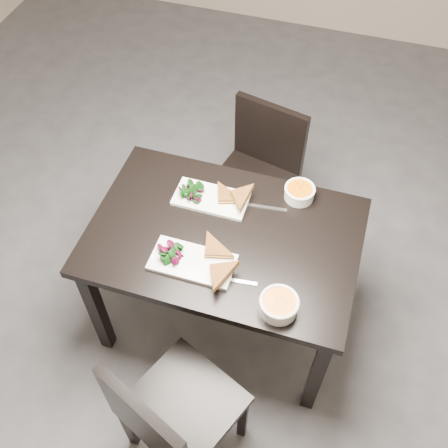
# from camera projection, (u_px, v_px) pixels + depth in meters

# --- Properties ---
(ground) EXTENTS (5.00, 5.00, 0.00)m
(ground) POSITION_uv_depth(u_px,v_px,m) (202.00, 234.00, 3.27)
(ground) COLOR #47474C
(ground) RESTS_ON ground
(table) EXTENTS (1.20, 0.80, 0.75)m
(table) POSITION_uv_depth(u_px,v_px,m) (224.00, 247.00, 2.41)
(table) COLOR black
(table) RESTS_ON ground
(chair_near) EXTENTS (0.55, 0.55, 0.85)m
(chair_near) POSITION_uv_depth(u_px,v_px,m) (169.00, 415.00, 2.11)
(chair_near) COLOR black
(chair_near) RESTS_ON ground
(chair_far) EXTENTS (0.50, 0.50, 0.85)m
(chair_far) POSITION_uv_depth(u_px,v_px,m) (259.00, 168.00, 2.95)
(chair_far) COLOR black
(chair_far) RESTS_ON ground
(plate_near) EXTENTS (0.36, 0.18, 0.02)m
(plate_near) POSITION_uv_depth(u_px,v_px,m) (192.00, 262.00, 2.23)
(plate_near) COLOR white
(plate_near) RESTS_ON table
(sandwich_near) EXTENTS (0.21, 0.17, 0.06)m
(sandwich_near) POSITION_uv_depth(u_px,v_px,m) (208.00, 258.00, 2.20)
(sandwich_near) COLOR #90561E
(sandwich_near) RESTS_ON plate_near
(salad_near) EXTENTS (0.11, 0.10, 0.05)m
(salad_near) POSITION_uv_depth(u_px,v_px,m) (170.00, 252.00, 2.22)
(salad_near) COLOR black
(salad_near) RESTS_ON plate_near
(soup_bowl_near) EXTENTS (0.16, 0.16, 0.07)m
(soup_bowl_near) POSITION_uv_depth(u_px,v_px,m) (279.00, 304.00, 2.07)
(soup_bowl_near) COLOR white
(soup_bowl_near) RESTS_ON table
(cutlery_near) EXTENTS (0.18, 0.04, 0.00)m
(cutlery_near) POSITION_uv_depth(u_px,v_px,m) (236.00, 281.00, 2.18)
(cutlery_near) COLOR silver
(cutlery_near) RESTS_ON table
(plate_far) EXTENTS (0.34, 0.17, 0.02)m
(plate_far) POSITION_uv_depth(u_px,v_px,m) (211.00, 199.00, 2.45)
(plate_far) COLOR white
(plate_far) RESTS_ON table
(sandwich_far) EXTENTS (0.20, 0.18, 0.06)m
(sandwich_far) POSITION_uv_depth(u_px,v_px,m) (223.00, 199.00, 2.40)
(sandwich_far) COLOR #90561E
(sandwich_far) RESTS_ON plate_far
(salad_far) EXTENTS (0.11, 0.10, 0.05)m
(salad_far) POSITION_uv_depth(u_px,v_px,m) (190.00, 189.00, 2.44)
(salad_far) COLOR black
(salad_far) RESTS_ON plate_far
(soup_bowl_far) EXTENTS (0.14, 0.14, 0.06)m
(soup_bowl_far) POSITION_uv_depth(u_px,v_px,m) (300.00, 192.00, 2.44)
(soup_bowl_far) COLOR white
(soup_bowl_far) RESTS_ON table
(cutlery_far) EXTENTS (0.18, 0.04, 0.00)m
(cutlery_far) POSITION_uv_depth(u_px,v_px,m) (267.00, 207.00, 2.43)
(cutlery_far) COLOR silver
(cutlery_far) RESTS_ON table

